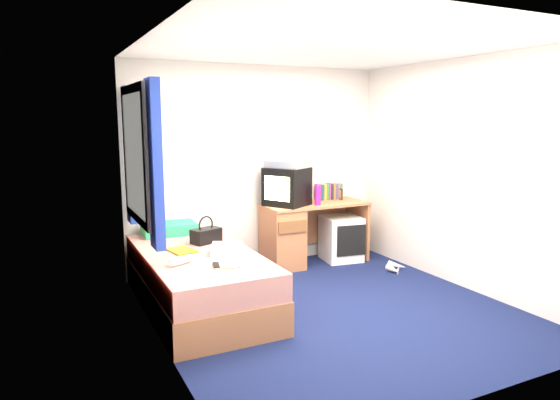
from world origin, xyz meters
name	(u,v)px	position (x,y,z in m)	size (l,w,h in m)	color
ground	(331,309)	(0.00, 0.00, 0.00)	(3.40, 3.40, 0.00)	#0C1438
room_shell	(334,155)	(0.00, 0.00, 1.45)	(3.40, 3.40, 3.40)	white
bed	(199,280)	(-1.10, 0.61, 0.27)	(1.01, 2.00, 0.54)	#B5744B
pillow	(169,229)	(-1.16, 1.44, 0.60)	(0.56, 0.35, 0.12)	teal
desk	(294,232)	(0.36, 1.44, 0.41)	(1.30, 0.55, 0.75)	#B5744B
storage_cube	(341,238)	(0.99, 1.37, 0.28)	(0.45, 0.45, 0.56)	white
crt_tv	(287,187)	(0.26, 1.44, 0.98)	(0.59, 0.60, 0.45)	black
vcr	(287,164)	(0.26, 1.44, 1.25)	(0.46, 0.33, 0.09)	silver
book_row	(329,191)	(0.95, 1.60, 0.85)	(0.34, 0.13, 0.20)	maroon
picture_frame	(341,194)	(1.07, 1.52, 0.82)	(0.02, 0.12, 0.14)	black
pink_water_bottle	(318,196)	(0.60, 1.28, 0.86)	(0.07, 0.07, 0.23)	#CD1D87
aerosol_can	(304,195)	(0.50, 1.46, 0.85)	(0.06, 0.06, 0.20)	white
handbag	(206,235)	(-0.92, 0.91, 0.62)	(0.33, 0.26, 0.28)	black
towel	(227,249)	(-0.88, 0.43, 0.59)	(0.28, 0.23, 0.09)	white
magazine	(182,251)	(-1.23, 0.70, 0.55)	(0.21, 0.28, 0.01)	yellow
water_bottle	(180,261)	(-1.36, 0.28, 0.58)	(0.07, 0.07, 0.20)	silver
colour_swatch_fan	(227,267)	(-1.03, 0.01, 0.55)	(0.22, 0.06, 0.01)	gold
remote_control	(216,265)	(-1.10, 0.09, 0.55)	(0.05, 0.16, 0.02)	black
window_assembly	(139,158)	(-1.55, 0.90, 1.42)	(0.11, 1.42, 1.40)	silver
white_heels	(396,268)	(1.31, 0.67, 0.04)	(0.29, 0.34, 0.09)	silver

